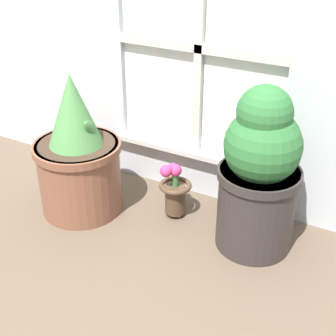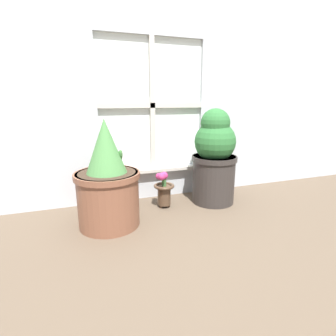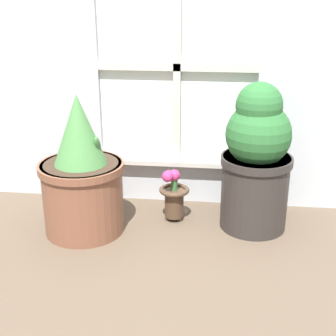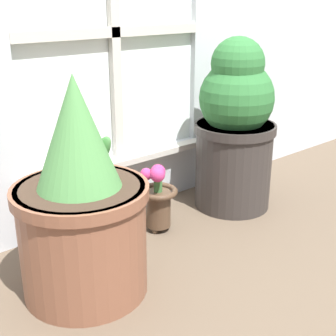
# 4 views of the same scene
# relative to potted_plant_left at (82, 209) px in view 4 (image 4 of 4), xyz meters

# --- Properties ---
(ground_plane) EXTENTS (10.00, 10.00, 0.00)m
(ground_plane) POSITION_rel_potted_plant_left_xyz_m (0.39, -0.15, -0.26)
(ground_plane) COLOR brown
(potted_plant_left) EXTENTS (0.38, 0.38, 0.64)m
(potted_plant_left) POSITION_rel_potted_plant_left_xyz_m (0.00, 0.00, 0.00)
(potted_plant_left) COLOR brown
(potted_plant_left) RESTS_ON ground_plane
(potted_plant_right) EXTENTS (0.32, 0.32, 0.68)m
(potted_plant_right) POSITION_rel_potted_plant_left_xyz_m (0.77, 0.13, 0.07)
(potted_plant_right) COLOR #2D2826
(potted_plant_right) RESTS_ON ground_plane
(flower_vase) EXTENTS (0.14, 0.14, 0.26)m
(flower_vase) POSITION_rel_potted_plant_left_xyz_m (0.39, 0.15, -0.13)
(flower_vase) COLOR #473323
(flower_vase) RESTS_ON ground_plane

